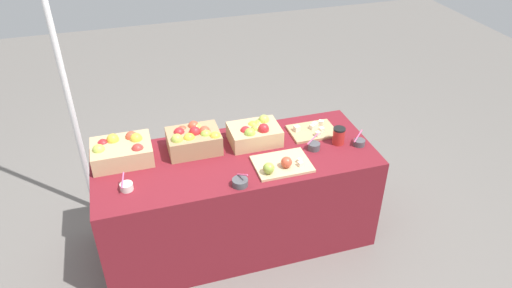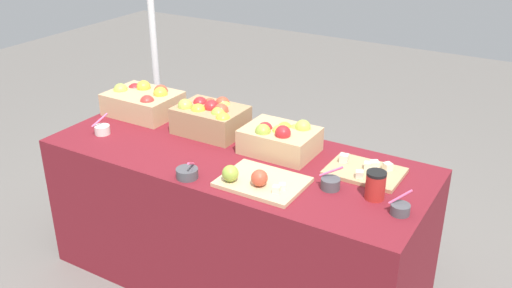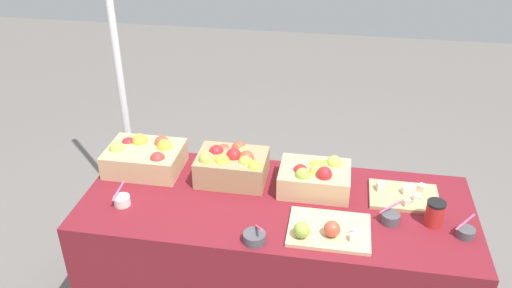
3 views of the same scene
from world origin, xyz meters
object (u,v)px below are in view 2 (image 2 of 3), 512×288
object	(u,v)px
sample_bowl_far	(102,129)
sample_bowl_near	(400,209)
apple_crate_left	(143,101)
cutting_board_front	(258,180)
tent_pole	(152,20)
apple_crate_right	(280,138)
cutting_board_back	(365,171)
coffee_cup	(375,185)
sample_bowl_mid	(187,173)
apple_crate_middle	(211,117)
sample_bowl_extra	(330,183)

from	to	relation	value
sample_bowl_far	sample_bowl_near	bearing A→B (deg)	1.19
apple_crate_left	cutting_board_front	xyz separation A→B (m)	(0.98, -0.39, -0.05)
sample_bowl_far	tent_pole	size ratio (longest dim) A/B	0.04
apple_crate_left	apple_crate_right	world-z (taller)	same
cutting_board_back	coffee_cup	xyz separation A→B (m)	(0.11, -0.19, 0.05)
apple_crate_left	sample_bowl_mid	size ratio (longest dim) A/B	3.67
cutting_board_front	coffee_cup	distance (m)	0.50
apple_crate_middle	sample_bowl_extra	world-z (taller)	apple_crate_middle
sample_bowl_mid	tent_pole	bearing A→B (deg)	135.53
sample_bowl_near	sample_bowl_far	world-z (taller)	sample_bowl_near
sample_bowl_near	tent_pole	xyz separation A→B (m)	(-1.90, 0.77, 0.38)
cutting_board_back	sample_bowl_mid	bearing A→B (deg)	-146.29
coffee_cup	cutting_board_back	bearing A→B (deg)	121.20
apple_crate_middle	coffee_cup	world-z (taller)	apple_crate_middle
cutting_board_back	sample_bowl_near	xyz separation A→B (m)	(0.25, -0.25, 0.01)
sample_bowl_extra	coffee_cup	distance (m)	0.20
apple_crate_left	cutting_board_front	bearing A→B (deg)	-21.53
cutting_board_back	sample_bowl_near	size ratio (longest dim) A/B	3.24
cutting_board_front	sample_bowl_far	world-z (taller)	sample_bowl_far
sample_bowl_far	sample_bowl_extra	distance (m)	1.27
apple_crate_middle	cutting_board_front	distance (m)	0.62
sample_bowl_near	coffee_cup	xyz separation A→B (m)	(-0.13, 0.06, 0.04)
cutting_board_back	sample_bowl_far	distance (m)	1.38
cutting_board_back	sample_bowl_mid	size ratio (longest dim) A/B	3.15
apple_crate_left	sample_bowl_near	bearing A→B (deg)	-10.64
cutting_board_front	apple_crate_left	bearing A→B (deg)	158.47
tent_pole	sample_bowl_near	bearing A→B (deg)	-22.12
sample_bowl_mid	tent_pole	xyz separation A→B (m)	(-0.98, 0.96, 0.38)
apple_crate_right	sample_bowl_extra	distance (m)	0.42
sample_bowl_near	cutting_board_front	bearing A→B (deg)	-171.76
coffee_cup	apple_crate_left	bearing A→B (deg)	170.89
sample_bowl_mid	cutting_board_front	bearing A→B (deg)	18.86
cutting_board_back	sample_bowl_far	world-z (taller)	sample_bowl_far
sample_bowl_near	sample_bowl_far	size ratio (longest dim) A/B	1.02
apple_crate_right	sample_bowl_far	distance (m)	0.95
cutting_board_back	sample_bowl_far	size ratio (longest dim) A/B	3.29
apple_crate_right	cutting_board_front	bearing A→B (deg)	-77.57
sample_bowl_near	apple_crate_right	bearing A→B (deg)	159.60
sample_bowl_near	sample_bowl_mid	world-z (taller)	sample_bowl_near
sample_bowl_far	coffee_cup	bearing A→B (deg)	3.83
apple_crate_left	apple_crate_middle	bearing A→B (deg)	-2.50
sample_bowl_mid	tent_pole	world-z (taller)	tent_pole
sample_bowl_extra	cutting_board_back	bearing A→B (deg)	69.60
cutting_board_back	apple_crate_left	bearing A→B (deg)	178.09
apple_crate_left	apple_crate_middle	distance (m)	0.48
apple_crate_middle	sample_bowl_extra	xyz separation A→B (m)	(0.79, -0.23, -0.06)
cutting_board_back	sample_bowl_mid	xyz separation A→B (m)	(-0.67, -0.45, 0.01)
sample_bowl_extra	coffee_cup	bearing A→B (deg)	5.91
apple_crate_middle	sample_bowl_near	size ratio (longest dim) A/B	3.42
cutting_board_front	coffee_cup	size ratio (longest dim) A/B	2.97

